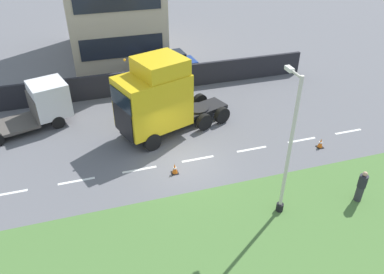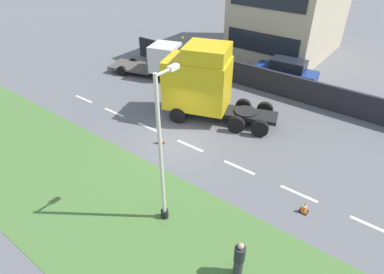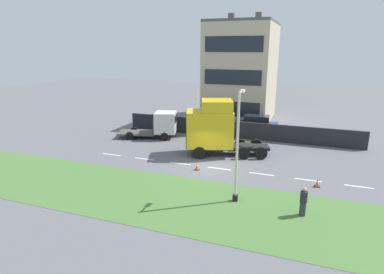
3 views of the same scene
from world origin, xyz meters
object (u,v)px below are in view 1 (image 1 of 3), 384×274
Objects in this scene: flatbed_truck at (42,103)px; traffic_cone_trailing at (175,169)px; lamp_post at (288,155)px; parked_car at (167,67)px; traffic_cone_lead at (321,143)px; pedestrian at (361,187)px; lorry_cab at (157,99)px.

flatbed_truck is 10.75× the size of traffic_cone_trailing.
lamp_post is (-11.17, -10.27, 1.64)m from flatbed_truck.
parked_car is 8.19× the size of traffic_cone_lead.
traffic_cone_lead is (-7.36, -14.92, -1.12)m from flatbed_truck.
parked_car is 11.82m from traffic_cone_trailing.
lamp_post is at bearing 82.30° from pedestrian.
parked_car reaches higher than traffic_cone_trailing.
parked_car is at bearing -11.89° from traffic_cone_trailing.
traffic_cone_lead is at bearing -90.88° from traffic_cone_trailing.
traffic_cone_lead is at bearing 47.12° from flatbed_truck.
flatbed_truck is 1.31× the size of parked_car.
lorry_cab is 9.59m from traffic_cone_lead.
lorry_cab reaches higher than traffic_cone_lead.
lorry_cab is 12.53× the size of traffic_cone_lead.
flatbed_truck is at bearing 42.58° from lamp_post.
pedestrian is at bearing -97.70° from lamp_post.
pedestrian is at bearing 33.72° from flatbed_truck.
traffic_cone_lead is (-11.68, -6.06, -0.74)m from parked_car.
parked_car is 16.86m from pedestrian.
pedestrian reaches higher than traffic_cone_lead.
lamp_post is 3.97× the size of pedestrian.
lamp_post is (-7.85, -3.79, 0.67)m from lorry_cab.
pedestrian reaches higher than traffic_cone_trailing.
flatbed_truck is (3.32, 6.48, -0.97)m from lorry_cab.
flatbed_truck is 9.73m from traffic_cone_trailing.
flatbed_truck reaches higher than parked_car.
traffic_cone_trailing is at bearing 89.12° from traffic_cone_lead.
parked_car is 13.18m from traffic_cone_lead.
traffic_cone_lead is at bearing -10.55° from pedestrian.
flatbed_truck is at bearing 43.73° from lorry_cab.
flatbed_truck reaches higher than pedestrian.
lamp_post is 11.39× the size of traffic_cone_lead.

